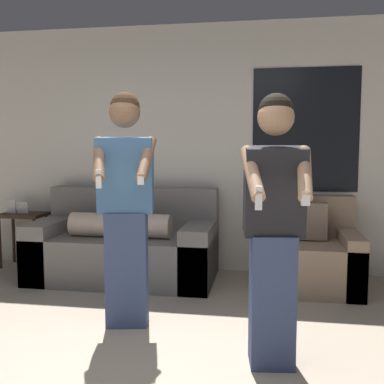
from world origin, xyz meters
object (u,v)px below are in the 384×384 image
at_px(couch, 126,247).
at_px(armchair, 307,255).
at_px(side_table, 23,222).
at_px(person_left, 126,207).
at_px(person_right, 274,228).

height_order(couch, armchair, couch).
distance_m(couch, armchair, 1.85).
height_order(couch, side_table, couch).
xyz_separation_m(side_table, person_left, (1.71, -1.46, 0.41)).
xyz_separation_m(couch, armchair, (1.85, 0.00, -0.02)).
distance_m(armchair, person_right, 1.82).
bearing_deg(couch, person_right, -48.48).
bearing_deg(person_right, couch, 131.52).
bearing_deg(couch, armchair, 0.13).
height_order(armchair, side_table, armchair).
bearing_deg(person_left, side_table, 139.46).
bearing_deg(armchair, side_table, 175.29).
xyz_separation_m(person_left, person_right, (1.10, -0.49, -0.04)).
xyz_separation_m(couch, person_left, (0.40, -1.19, 0.59)).
bearing_deg(armchair, person_left, -140.55).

